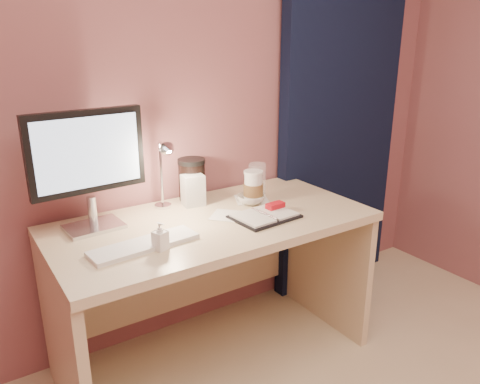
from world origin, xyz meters
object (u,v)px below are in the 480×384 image
monitor (87,160)px  lotion_bottle (160,236)px  product_box (193,190)px  desk_lamp (171,168)px  coffee_cup (253,187)px  clear_cup (257,179)px  dark_jar (192,181)px  desk (206,259)px  keyboard (144,245)px  bowl (251,199)px  planner (265,215)px

monitor → lotion_bottle: bearing=-69.9°
product_box → desk_lamp: desk_lamp is taller
monitor → lotion_bottle: 0.44m
coffee_cup → clear_cup: 0.13m
dark_jar → monitor: bearing=-168.5°
desk → desk_lamp: (-0.11, 0.10, 0.44)m
desk → clear_cup: clear_cup is taller
desk → keyboard: size_ratio=3.32×
bowl → product_box: 0.28m
monitor → bowl: 0.78m
keyboard → dark_jar: (0.41, 0.39, 0.08)m
coffee_cup → desk_lamp: (-0.39, 0.08, 0.14)m
coffee_cup → product_box: size_ratio=1.03×
planner → dark_jar: (-0.16, 0.39, 0.08)m
planner → monitor: bearing=152.3°
desk_lamp → lotion_bottle: bearing=-114.5°
desk → clear_cup: bearing=17.4°
monitor → clear_cup: size_ratio=3.22×
desk → bowl: bearing=1.1°
lotion_bottle → desk_lamp: size_ratio=0.32×
planner → clear_cup: bearing=56.5°
dark_jar → product_box: 0.09m
planner → coffee_cup: coffee_cup is taller
planner → bowl: planner is taller
bowl → dark_jar: 0.30m
monitor → dark_jar: bearing=7.6°
desk → planner: bearing=-41.1°
clear_cup → bowl: 0.17m
planner → dark_jar: 0.43m
product_box → monitor: bearing=-170.0°
planner → desk_lamp: desk_lamp is taller
desk → lotion_bottle: (-0.32, -0.23, 0.28)m
monitor → desk_lamp: bearing=-4.4°
planner → product_box: size_ratio=1.98×
dark_jar → product_box: dark_jar is taller
desk_lamp → desk: bearing=-36.2°
desk_lamp → clear_cup: bearing=9.2°
desk → lotion_bottle: bearing=-143.9°
clear_cup → keyboard: bearing=-158.2°
dark_jar → desk_lamp: (-0.16, -0.11, 0.12)m
desk → dark_jar: 0.38m
keyboard → product_box: 0.49m
monitor → desk_lamp: 0.37m
lotion_bottle → product_box: size_ratio=0.73×
bowl → keyboard: bearing=-163.7°
monitor → dark_jar: size_ratio=2.72×
coffee_cup → dark_jar: 0.30m
lotion_bottle → clear_cup: bearing=26.8°
bowl → desk_lamp: (-0.37, 0.10, 0.19)m
desk → desk_lamp: 0.46m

